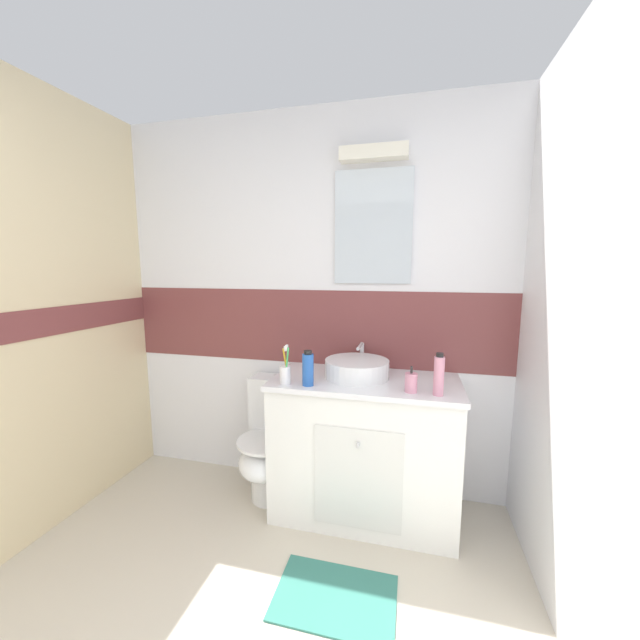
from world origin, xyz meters
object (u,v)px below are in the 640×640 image
toothbrush_cup (286,373)px  soap_dispenser (411,382)px  mouthwash_bottle (308,369)px  toilet (271,443)px  sink_basin (357,368)px  shampoo_bottle_tall (439,375)px

toothbrush_cup → soap_dispenser: toothbrush_cup is taller
soap_dispenser → mouthwash_bottle: bearing=-177.3°
toilet → soap_dispenser: size_ratio=5.50×
soap_dispenser → mouthwash_bottle: mouthwash_bottle is taller
soap_dispenser → mouthwash_bottle: 0.56m
sink_basin → toothbrush_cup: 0.43m
mouthwash_bottle → toilet: bearing=145.5°
shampoo_bottle_tall → mouthwash_bottle: bearing=-179.1°
sink_basin → toothbrush_cup: toothbrush_cup is taller
toilet → shampoo_bottle_tall: (1.01, -0.21, 0.59)m
toothbrush_cup → sink_basin: bearing=31.3°
toilet → toothbrush_cup: size_ratio=3.46×
toilet → shampoo_bottle_tall: 1.19m
shampoo_bottle_tall → mouthwash_bottle: (-0.69, -0.01, -0.01)m
shampoo_bottle_tall → toothbrush_cup: bearing=-178.9°
toothbrush_cup → mouthwash_bottle: toothbrush_cup is taller
sink_basin → toothbrush_cup: bearing=-148.7°
sink_basin → soap_dispenser: 0.37m
toilet → shampoo_bottle_tall: shampoo_bottle_tall is taller
toothbrush_cup → soap_dispenser: (0.68, 0.03, -0.01)m
soap_dispenser → toothbrush_cup: bearing=-177.4°
toilet → toothbrush_cup: (0.19, -0.22, 0.55)m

